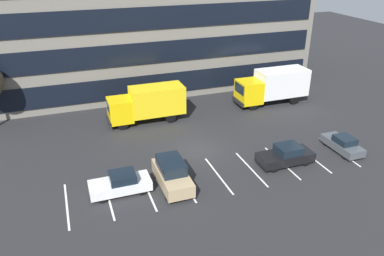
% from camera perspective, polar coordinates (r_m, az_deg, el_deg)
% --- Properties ---
extents(ground_plane, '(120.00, 120.00, 0.00)m').
position_cam_1_polar(ground_plane, '(33.04, 1.03, -3.30)').
color(ground_plane, '#262628').
extents(office_building, '(38.80, 11.18, 14.40)m').
position_cam_1_polar(office_building, '(46.97, -6.91, 14.66)').
color(office_building, slate).
rests_on(office_building, ground_plane).
extents(lot_markings, '(22.54, 5.40, 0.01)m').
position_cam_1_polar(lot_markings, '(29.64, 3.97, -7.05)').
color(lot_markings, silver).
rests_on(lot_markings, ground_plane).
extents(box_truck_yellow_all, '(7.60, 2.52, 3.52)m').
position_cam_1_polar(box_truck_yellow_all, '(37.88, -6.62, 3.76)').
color(box_truck_yellow_all, yellow).
rests_on(box_truck_yellow_all, ground_plane).
extents(box_truck_yellow, '(8.10, 2.68, 3.76)m').
position_cam_1_polar(box_truck_yellow, '(43.13, 12.01, 6.29)').
color(box_truck_yellow, yellow).
rests_on(box_truck_yellow, ground_plane).
extents(suv_tan, '(1.95, 4.59, 2.08)m').
position_cam_1_polar(suv_tan, '(27.93, -3.00, -6.82)').
color(suv_tan, tan).
rests_on(suv_tan, ground_plane).
extents(sedan_black, '(4.51, 1.89, 1.61)m').
position_cam_1_polar(sedan_black, '(31.59, 13.81, -3.98)').
color(sedan_black, black).
rests_on(sedan_black, ground_plane).
extents(sedan_white, '(4.32, 1.81, 1.55)m').
position_cam_1_polar(sedan_white, '(27.79, -10.59, -8.14)').
color(sedan_white, white).
rests_on(sedan_white, ground_plane).
extents(sedan_charcoal, '(1.63, 3.90, 1.40)m').
position_cam_1_polar(sedan_charcoal, '(35.04, 21.55, -2.24)').
color(sedan_charcoal, '#474C51').
rests_on(sedan_charcoal, ground_plane).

